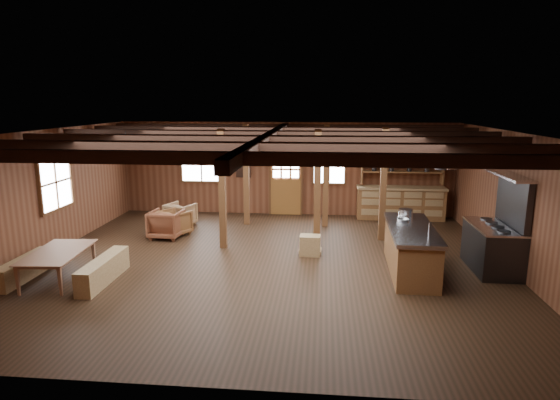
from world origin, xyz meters
name	(u,v)px	position (x,y,z in m)	size (l,w,h in m)	color
room	(269,199)	(0.00, 0.00, 1.40)	(10.04, 9.04, 2.84)	black
ceiling_joists	(269,137)	(0.00, 0.18, 2.68)	(9.80, 8.82, 0.18)	black
timber_posts	(299,183)	(0.52, 2.08, 1.40)	(3.95, 2.35, 2.80)	#4C2F15
back_door	(286,186)	(0.00, 4.45, 0.88)	(1.02, 0.08, 2.15)	brown
window_back_left	(201,161)	(-2.60, 4.46, 1.60)	(1.32, 0.06, 1.32)	white
window_back_right	(329,163)	(1.30, 4.46, 1.60)	(1.02, 0.06, 1.32)	white
window_left	(55,182)	(-4.96, 0.50, 1.60)	(0.14, 1.24, 1.32)	white
notice_boards	(237,161)	(-1.50, 4.46, 1.64)	(1.08, 0.03, 0.90)	beige
back_counter	(401,199)	(3.40, 4.20, 0.60)	(2.55, 0.60, 2.45)	brown
pendant_lamps	(176,152)	(-2.25, 1.00, 2.25)	(1.86, 2.36, 0.66)	#2D2D2F
pot_rack	(433,158)	(3.36, 0.32, 2.27)	(0.37, 3.00, 0.45)	#2D2D2F
kitchen_island	(411,249)	(2.92, -0.24, 0.48)	(0.96, 2.53, 1.20)	brown
step_stool	(310,245)	(0.86, 0.63, 0.23)	(0.51, 0.37, 0.46)	olive
commercial_range	(496,240)	(4.65, 0.02, 0.64)	(0.83, 1.61, 1.99)	#2D2D2F
dining_table	(60,266)	(-3.90, -1.34, 0.29)	(1.66, 0.93, 0.58)	brown
bench_wall	(24,269)	(-4.65, -1.34, 0.21)	(0.29, 1.54, 0.42)	olive
bench_aisle	(103,270)	(-3.04, -1.34, 0.23)	(0.32, 1.68, 0.46)	olive
armchair_a	(166,224)	(-2.81, 1.66, 0.36)	(0.77, 0.79, 0.72)	brown
armchair_b	(174,223)	(-2.70, 1.91, 0.33)	(0.71, 0.73, 0.66)	brown
armchair_c	(180,215)	(-2.80, 2.81, 0.32)	(0.69, 0.71, 0.65)	#936943
counter_pot	(405,213)	(2.92, 0.58, 1.03)	(0.30, 0.30, 0.18)	silver
bowl	(403,220)	(2.81, 0.22, 0.97)	(0.24, 0.24, 0.06)	silver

